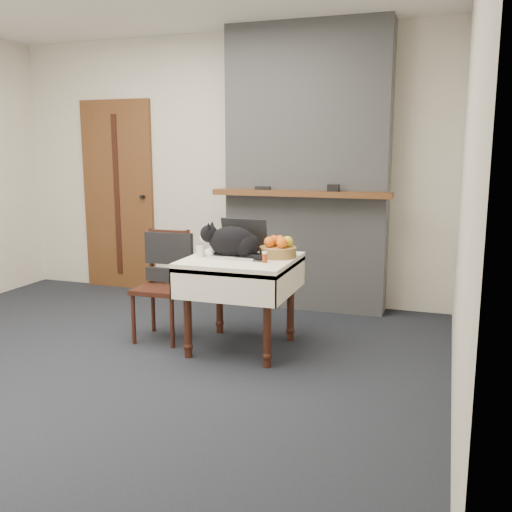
{
  "coord_description": "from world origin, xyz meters",
  "views": [
    {
      "loc": [
        2.17,
        -3.34,
        1.48
      ],
      "look_at": [
        0.87,
        0.48,
        0.73
      ],
      "focal_mm": 40.0,
      "sensor_mm": 36.0,
      "label": 1
    }
  ],
  "objects_px": {
    "laptop": "(240,247)",
    "fruit_basket": "(278,249)",
    "cream_jar": "(200,251)",
    "chair": "(166,269)",
    "pill_bottle": "(265,257)",
    "door": "(118,196)",
    "side_table": "(241,273)",
    "cat": "(234,243)"
  },
  "relations": [
    {
      "from": "fruit_basket",
      "to": "chair",
      "type": "relative_size",
      "value": 0.32
    },
    {
      "from": "door",
      "to": "laptop",
      "type": "distance_m",
      "value": 2.36
    },
    {
      "from": "laptop",
      "to": "door",
      "type": "bearing_deg",
      "value": 146.98
    },
    {
      "from": "pill_bottle",
      "to": "chair",
      "type": "bearing_deg",
      "value": 166.81
    },
    {
      "from": "door",
      "to": "laptop",
      "type": "relative_size",
      "value": 5.22
    },
    {
      "from": "door",
      "to": "side_table",
      "type": "height_order",
      "value": "door"
    },
    {
      "from": "cream_jar",
      "to": "fruit_basket",
      "type": "bearing_deg",
      "value": 16.84
    },
    {
      "from": "door",
      "to": "pill_bottle",
      "type": "relative_size",
      "value": 25.6
    },
    {
      "from": "side_table",
      "to": "cream_jar",
      "type": "xyz_separation_m",
      "value": [
        -0.3,
        -0.05,
        0.15
      ]
    },
    {
      "from": "door",
      "to": "side_table",
      "type": "distance_m",
      "value": 2.45
    },
    {
      "from": "laptop",
      "to": "chair",
      "type": "xyz_separation_m",
      "value": [
        -0.63,
        0.02,
        -0.22
      ]
    },
    {
      "from": "side_table",
      "to": "laptop",
      "type": "xyz_separation_m",
      "value": [
        -0.03,
        0.07,
        0.18
      ]
    },
    {
      "from": "cat",
      "to": "pill_bottle",
      "type": "xyz_separation_m",
      "value": [
        0.27,
        -0.1,
        -0.07
      ]
    },
    {
      "from": "side_table",
      "to": "cream_jar",
      "type": "distance_m",
      "value": 0.34
    },
    {
      "from": "door",
      "to": "cat",
      "type": "bearing_deg",
      "value": -37.87
    },
    {
      "from": "cat",
      "to": "chair",
      "type": "height_order",
      "value": "cat"
    },
    {
      "from": "chair",
      "to": "pill_bottle",
      "type": "bearing_deg",
      "value": -14.93
    },
    {
      "from": "laptop",
      "to": "pill_bottle",
      "type": "bearing_deg",
      "value": -33.83
    },
    {
      "from": "side_table",
      "to": "cream_jar",
      "type": "bearing_deg",
      "value": -169.78
    },
    {
      "from": "door",
      "to": "chair",
      "type": "distance_m",
      "value": 1.91
    },
    {
      "from": "cat",
      "to": "chair",
      "type": "distance_m",
      "value": 0.68
    },
    {
      "from": "cream_jar",
      "to": "fruit_basket",
      "type": "distance_m",
      "value": 0.58
    },
    {
      "from": "door",
      "to": "laptop",
      "type": "xyz_separation_m",
      "value": [
        1.9,
        -1.38,
        -0.23
      ]
    },
    {
      "from": "side_table",
      "to": "cat",
      "type": "xyz_separation_m",
      "value": [
        -0.05,
        -0.02,
        0.23
      ]
    },
    {
      "from": "fruit_basket",
      "to": "chair",
      "type": "height_order",
      "value": "chair"
    },
    {
      "from": "cat",
      "to": "cream_jar",
      "type": "height_order",
      "value": "cat"
    },
    {
      "from": "laptop",
      "to": "fruit_basket",
      "type": "height_order",
      "value": "laptop"
    },
    {
      "from": "chair",
      "to": "fruit_basket",
      "type": "bearing_deg",
      "value": -0.11
    },
    {
      "from": "pill_bottle",
      "to": "cat",
      "type": "bearing_deg",
      "value": 159.41
    },
    {
      "from": "side_table",
      "to": "chair",
      "type": "relative_size",
      "value": 0.9
    },
    {
      "from": "side_table",
      "to": "cat",
      "type": "height_order",
      "value": "cat"
    },
    {
      "from": "door",
      "to": "cream_jar",
      "type": "xyz_separation_m",
      "value": [
        1.64,
        -1.5,
        -0.26
      ]
    },
    {
      "from": "fruit_basket",
      "to": "door",
      "type": "bearing_deg",
      "value": 148.62
    },
    {
      "from": "cat",
      "to": "cream_jar",
      "type": "relative_size",
      "value": 6.96
    },
    {
      "from": "fruit_basket",
      "to": "side_table",
      "type": "bearing_deg",
      "value": -155.79
    },
    {
      "from": "door",
      "to": "side_table",
      "type": "xyz_separation_m",
      "value": [
        1.94,
        -1.45,
        -0.41
      ]
    },
    {
      "from": "fruit_basket",
      "to": "pill_bottle",
      "type": "bearing_deg",
      "value": -96.6
    },
    {
      "from": "side_table",
      "to": "fruit_basket",
      "type": "distance_m",
      "value": 0.33
    },
    {
      "from": "laptop",
      "to": "chair",
      "type": "distance_m",
      "value": 0.67
    },
    {
      "from": "door",
      "to": "fruit_basket",
      "type": "relative_size",
      "value": 7.31
    },
    {
      "from": "cat",
      "to": "fruit_basket",
      "type": "height_order",
      "value": "cat"
    },
    {
      "from": "side_table",
      "to": "door",
      "type": "bearing_deg",
      "value": 143.24
    }
  ]
}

